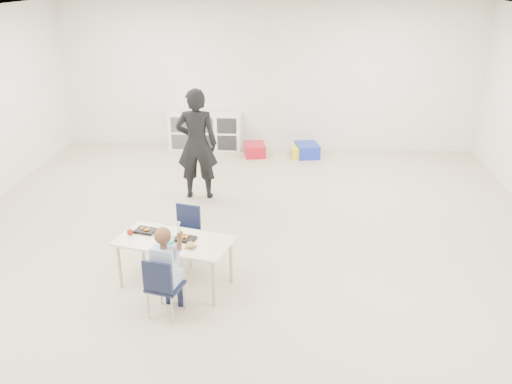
# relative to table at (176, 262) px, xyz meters

# --- Properties ---
(room) EXTENTS (9.00, 9.02, 2.80)m
(room) POSITION_rel_table_xyz_m (0.67, 0.72, 1.11)
(room) COLOR #C2B495
(room) RESTS_ON ground
(table) EXTENTS (1.35, 0.89, 0.57)m
(table) POSITION_rel_table_xyz_m (0.00, 0.00, 0.00)
(table) COLOR #F2E2C1
(table) RESTS_ON ground
(chair_near) EXTENTS (0.39, 0.38, 0.68)m
(chair_near) POSITION_rel_table_xyz_m (0.02, -0.55, 0.05)
(chair_near) COLOR black
(chair_near) RESTS_ON ground
(chair_far) EXTENTS (0.39, 0.38, 0.68)m
(chair_far) POSITION_rel_table_xyz_m (-0.02, 0.55, 0.05)
(chair_far) COLOR black
(chair_far) RESTS_ON ground
(child) EXTENTS (0.55, 0.55, 1.07)m
(child) POSITION_rel_table_xyz_m (0.02, -0.55, 0.25)
(child) COLOR #B1C4EF
(child) RESTS_ON chair_near
(lunch_tray_near) EXTENTS (0.25, 0.21, 0.03)m
(lunch_tray_near) POSITION_rel_table_xyz_m (0.12, 0.01, 0.29)
(lunch_tray_near) COLOR black
(lunch_tray_near) RESTS_ON table
(lunch_tray_far) EXTENTS (0.25, 0.21, 0.03)m
(lunch_tray_far) POSITION_rel_table_xyz_m (-0.36, 0.16, 0.29)
(lunch_tray_far) COLOR black
(lunch_tray_far) RESTS_ON table
(milk_carton) EXTENTS (0.08, 0.08, 0.10)m
(milk_carton) POSITION_rel_table_xyz_m (-0.02, -0.09, 0.33)
(milk_carton) COLOR white
(milk_carton) RESTS_ON table
(bread_roll) EXTENTS (0.09, 0.09, 0.07)m
(bread_roll) POSITION_rel_table_xyz_m (0.21, -0.16, 0.31)
(bread_roll) COLOR tan
(bread_roll) RESTS_ON table
(apple_near) EXTENTS (0.07, 0.07, 0.07)m
(apple_near) POSITION_rel_table_xyz_m (-0.11, 0.08, 0.31)
(apple_near) COLOR maroon
(apple_near) RESTS_ON table
(apple_far) EXTENTS (0.07, 0.07, 0.07)m
(apple_far) POSITION_rel_table_xyz_m (-0.51, 0.07, 0.31)
(apple_far) COLOR maroon
(apple_far) RESTS_ON table
(cubby_shelf) EXTENTS (1.40, 0.40, 0.70)m
(cubby_shelf) POSITION_rel_table_xyz_m (-0.53, 5.00, 0.06)
(cubby_shelf) COLOR white
(cubby_shelf) RESTS_ON ground
(adult) EXTENTS (0.64, 0.44, 1.70)m
(adult) POSITION_rel_table_xyz_m (-0.22, 2.56, 0.56)
(adult) COLOR black
(adult) RESTS_ON ground
(bin_red) EXTENTS (0.46, 0.54, 0.23)m
(bin_red) POSITION_rel_table_xyz_m (0.47, 4.63, -0.17)
(bin_red) COLOR red
(bin_red) RESTS_ON ground
(bin_yellow) EXTENTS (0.36, 0.44, 0.20)m
(bin_yellow) POSITION_rel_table_xyz_m (1.34, 4.65, -0.19)
(bin_yellow) COLOR yellow
(bin_yellow) RESTS_ON ground
(bin_blue) EXTENTS (0.50, 0.58, 0.25)m
(bin_blue) POSITION_rel_table_xyz_m (1.47, 4.67, -0.16)
(bin_blue) COLOR #1629AC
(bin_blue) RESTS_ON ground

